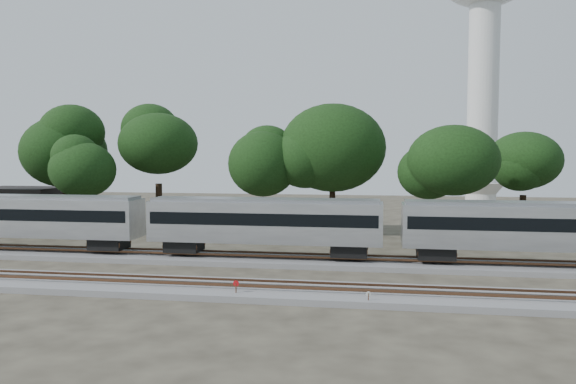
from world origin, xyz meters
name	(u,v)px	position (x,y,z in m)	size (l,w,h in m)	color
ground	(205,277)	(0.00, 0.00, 0.00)	(160.00, 160.00, 0.00)	#383328
track_far	(228,259)	(0.00, 6.00, 0.21)	(160.00, 5.00, 0.73)	slate
track_near	(186,287)	(0.00, -4.00, 0.21)	(160.00, 5.00, 0.73)	slate
train	(394,223)	(13.36, 6.00, 3.40)	(117.59, 3.37, 4.96)	silver
switch_stand_red	(236,287)	(3.70, -5.53, 0.73)	(0.37, 0.07, 1.15)	#512D19
switch_stand_white	(368,297)	(11.63, -6.03, 0.58)	(0.29, 0.11, 0.91)	#512D19
switch_lever	(301,301)	(7.74, -5.89, 0.15)	(0.50, 0.30, 0.30)	#512D19
brick_building	(22,206)	(-31.38, 24.81, 2.30)	(9.57, 6.78, 4.57)	brown
tree_1	(64,152)	(-23.82, 22.07, 8.93)	(9.09, 9.09, 12.81)	black
tree_2	(83,170)	(-18.83, 17.12, 7.02)	(7.15, 7.15, 10.09)	black
tree_3	(158,144)	(-12.73, 22.88, 9.85)	(10.03, 10.03, 14.14)	black
tree_4	(263,164)	(0.00, 20.30, 7.65)	(7.80, 7.80, 10.99)	black
tree_5	(333,148)	(7.26, 21.72, 9.34)	(9.50, 9.50, 13.40)	black
tree_6	(453,161)	(19.00, 16.42, 8.10)	(8.25, 8.25, 11.64)	black
tree_7	(524,161)	(27.37, 25.04, 8.00)	(8.15, 8.15, 11.49)	black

